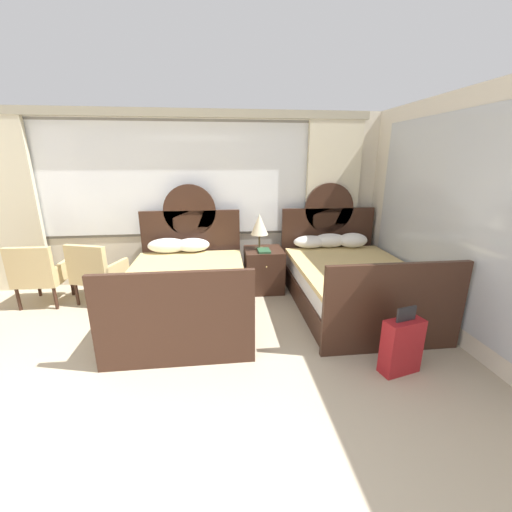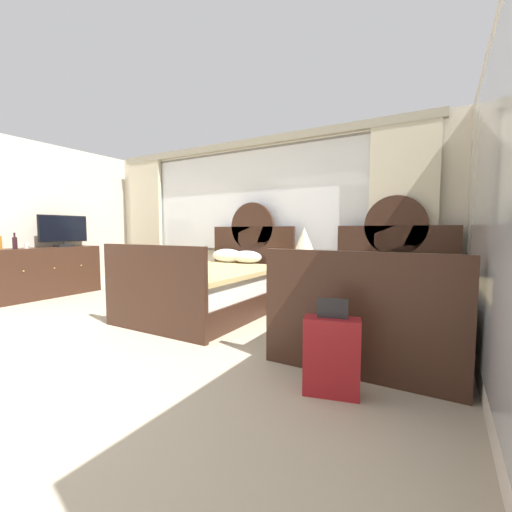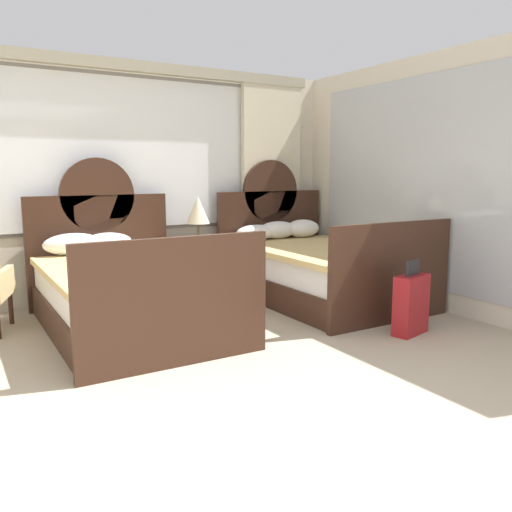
{
  "view_description": "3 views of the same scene",
  "coord_description": "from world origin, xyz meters",
  "views": [
    {
      "loc": [
        0.63,
        -1.2,
        1.99
      ],
      "look_at": [
        1.09,
        2.82,
        0.76
      ],
      "focal_mm": 22.5,
      "sensor_mm": 36.0,
      "label": 1
    },
    {
      "loc": [
        2.96,
        -0.89,
        1.15
      ],
      "look_at": [
        0.91,
        2.67,
        0.83
      ],
      "focal_mm": 22.85,
      "sensor_mm": 36.0,
      "label": 2
    },
    {
      "loc": [
        -1.26,
        -1.95,
        1.47
      ],
      "look_at": [
        1.5,
        2.68,
        0.6
      ],
      "focal_mm": 36.69,
      "sensor_mm": 36.0,
      "label": 3
    }
  ],
  "objects": [
    {
      "name": "bed_near_window",
      "position": [
        0.17,
        2.78,
        0.36
      ],
      "size": [
        1.53,
        2.26,
        1.62
      ],
      "color": "#382116",
      "rests_on": "ground_plane"
    },
    {
      "name": "wall_back_window",
      "position": [
        0.0,
        4.02,
        1.43
      ],
      "size": [
        6.44,
        0.22,
        2.7
      ],
      "color": "beige",
      "rests_on": "ground_plane"
    },
    {
      "name": "book_on_nightstand",
      "position": [
        1.28,
        3.36,
        0.67
      ],
      "size": [
        0.18,
        0.26,
        0.03
      ],
      "color": "#285133",
      "rests_on": "nightstand_between_beds"
    },
    {
      "name": "cup_on_dresser",
      "position": [
        -2.91,
        1.85,
        0.9
      ],
      "size": [
        0.11,
        0.08,
        0.08
      ],
      "color": "white",
      "rests_on": "dresser_minibar"
    },
    {
      "name": "table_lamp_on_nightstand",
      "position": [
        1.23,
        3.52,
        1.03
      ],
      "size": [
        0.27,
        0.27,
        0.54
      ],
      "color": "brown",
      "rests_on": "nightstand_between_beds"
    },
    {
      "name": "armchair_by_window_centre",
      "position": [
        -1.87,
        3.28,
        0.47
      ],
      "size": [
        0.6,
        0.6,
        0.89
      ],
      "color": "tan",
      "rests_on": "ground_plane"
    },
    {
      "name": "wall_right_mirror",
      "position": [
        3.25,
        1.74,
        1.35
      ],
      "size": [
        0.08,
        4.62,
        2.7
      ],
      "color": "beige",
      "rests_on": "ground_plane"
    },
    {
      "name": "bed_near_mirror",
      "position": [
        2.4,
        2.79,
        0.36
      ],
      "size": [
        1.53,
        2.26,
        1.62
      ],
      "color": "#382116",
      "rests_on": "ground_plane"
    },
    {
      "name": "nightstand_between_beds",
      "position": [
        1.29,
        3.48,
        0.33
      ],
      "size": [
        0.58,
        0.6,
        0.66
      ],
      "color": "#382116",
      "rests_on": "ground_plane"
    },
    {
      "name": "dresser_minibar",
      "position": [
        -2.99,
        2.17,
        0.43
      ],
      "size": [
        0.49,
        1.71,
        0.86
      ],
      "color": "#382116",
      "rests_on": "ground_plane"
    },
    {
      "name": "armchair_by_window_left",
      "position": [
        -1.11,
        3.29,
        0.47
      ],
      "size": [
        0.74,
        0.74,
        0.89
      ],
      "color": "tan",
      "rests_on": "ground_plane"
    },
    {
      "name": "wall_left",
      "position": [
        -3.26,
        1.71,
        1.35
      ],
      "size": [
        0.07,
        4.62,
        2.7
      ],
      "color": "beige",
      "rests_on": "ground_plane"
    },
    {
      "name": "suitcase_on_floor",
      "position": [
        2.31,
        1.29,
        0.28
      ],
      "size": [
        0.41,
        0.25,
        0.68
      ],
      "color": "maroon",
      "rests_on": "ground_plane"
    },
    {
      "name": "bottle_wine_dark",
      "position": [
        -2.89,
        1.67,
        0.96
      ],
      "size": [
        0.07,
        0.07,
        0.26
      ],
      "color": "black",
      "rests_on": "dresser_minibar"
    },
    {
      "name": "tv_flatscreen",
      "position": [
        -2.96,
        2.47,
        1.15
      ],
      "size": [
        0.2,
        0.86,
        0.56
      ],
      "color": "black",
      "rests_on": "dresser_minibar"
    }
  ]
}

